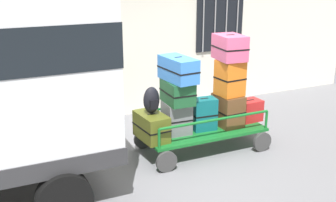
{
  "coord_description": "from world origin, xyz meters",
  "views": [
    {
      "loc": [
        -2.86,
        -5.68,
        3.09
      ],
      "look_at": [
        -0.15,
        0.17,
        1.0
      ],
      "focal_mm": 44.19,
      "sensor_mm": 36.0,
      "label": 1
    }
  ],
  "objects_px": {
    "suitcase_midleft_bottom": "(177,118)",
    "suitcase_midright_top": "(230,47)",
    "suitcase_midright_middle": "(230,78)",
    "suitcase_center_bottom": "(204,114)",
    "suitcase_midleft_top": "(178,69)",
    "suitcase_right_bottom": "(250,110)",
    "backpack": "(152,100)",
    "suitcase_midright_bottom": "(228,110)",
    "luggage_cart": "(203,132)",
    "suitcase_left_bottom": "(151,126)",
    "suitcase_midleft_middle": "(178,92)"
  },
  "relations": [
    {
      "from": "suitcase_midleft_bottom",
      "to": "suitcase_midright_bottom",
      "type": "height_order",
      "value": "suitcase_midright_bottom"
    },
    {
      "from": "suitcase_midright_middle",
      "to": "suitcase_midleft_middle",
      "type": "bearing_deg",
      "value": 177.42
    },
    {
      "from": "suitcase_center_bottom",
      "to": "backpack",
      "type": "distance_m",
      "value": 1.04
    },
    {
      "from": "suitcase_midleft_top",
      "to": "suitcase_right_bottom",
      "type": "relative_size",
      "value": 1.82
    },
    {
      "from": "luggage_cart",
      "to": "suitcase_midright_bottom",
      "type": "bearing_deg",
      "value": -2.91
    },
    {
      "from": "suitcase_center_bottom",
      "to": "suitcase_midright_middle",
      "type": "height_order",
      "value": "suitcase_midright_middle"
    },
    {
      "from": "luggage_cart",
      "to": "suitcase_midleft_middle",
      "type": "distance_m",
      "value": 0.94
    },
    {
      "from": "suitcase_midright_bottom",
      "to": "suitcase_midright_middle",
      "type": "bearing_deg",
      "value": -90.0
    },
    {
      "from": "suitcase_midright_bottom",
      "to": "suitcase_midright_top",
      "type": "distance_m",
      "value": 1.12
    },
    {
      "from": "suitcase_right_bottom",
      "to": "backpack",
      "type": "bearing_deg",
      "value": -179.42
    },
    {
      "from": "suitcase_midleft_bottom",
      "to": "suitcase_midleft_top",
      "type": "distance_m",
      "value": 0.85
    },
    {
      "from": "suitcase_midleft_middle",
      "to": "suitcase_right_bottom",
      "type": "bearing_deg",
      "value": -0.16
    },
    {
      "from": "luggage_cart",
      "to": "suitcase_midright_bottom",
      "type": "relative_size",
      "value": 3.88
    },
    {
      "from": "luggage_cart",
      "to": "suitcase_midleft_bottom",
      "type": "height_order",
      "value": "suitcase_midleft_bottom"
    },
    {
      "from": "suitcase_midright_middle",
      "to": "suitcase_right_bottom",
      "type": "distance_m",
      "value": 0.84
    },
    {
      "from": "suitcase_midleft_middle",
      "to": "suitcase_center_bottom",
      "type": "height_order",
      "value": "suitcase_midleft_middle"
    },
    {
      "from": "suitcase_midleft_bottom",
      "to": "suitcase_midright_middle",
      "type": "xyz_separation_m",
      "value": [
        0.98,
        -0.08,
        0.6
      ]
    },
    {
      "from": "suitcase_center_bottom",
      "to": "suitcase_midleft_top",
      "type": "bearing_deg",
      "value": 177.4
    },
    {
      "from": "suitcase_midleft_top",
      "to": "suitcase_right_bottom",
      "type": "bearing_deg",
      "value": 0.42
    },
    {
      "from": "luggage_cart",
      "to": "suitcase_midleft_middle",
      "type": "relative_size",
      "value": 3.54
    },
    {
      "from": "suitcase_midright_bottom",
      "to": "suitcase_midleft_bottom",
      "type": "bearing_deg",
      "value": 176.28
    },
    {
      "from": "suitcase_right_bottom",
      "to": "backpack",
      "type": "height_order",
      "value": "backpack"
    },
    {
      "from": "suitcase_midright_top",
      "to": "suitcase_right_bottom",
      "type": "bearing_deg",
      "value": -1.05
    },
    {
      "from": "luggage_cart",
      "to": "backpack",
      "type": "distance_m",
      "value": 1.21
    },
    {
      "from": "backpack",
      "to": "suitcase_center_bottom",
      "type": "bearing_deg",
      "value": -0.79
    },
    {
      "from": "luggage_cart",
      "to": "backpack",
      "type": "height_order",
      "value": "backpack"
    },
    {
      "from": "suitcase_midleft_top",
      "to": "suitcase_center_bottom",
      "type": "bearing_deg",
      "value": -2.6
    },
    {
      "from": "suitcase_midright_top",
      "to": "suitcase_midright_middle",
      "type": "bearing_deg",
      "value": -90.0
    },
    {
      "from": "suitcase_midleft_middle",
      "to": "suitcase_midright_top",
      "type": "height_order",
      "value": "suitcase_midright_top"
    },
    {
      "from": "suitcase_left_bottom",
      "to": "suitcase_midright_bottom",
      "type": "distance_m",
      "value": 1.48
    },
    {
      "from": "luggage_cart",
      "to": "suitcase_midright_top",
      "type": "height_order",
      "value": "suitcase_midright_top"
    },
    {
      "from": "backpack",
      "to": "luggage_cart",
      "type": "bearing_deg",
      "value": 1.0
    },
    {
      "from": "backpack",
      "to": "suitcase_midleft_middle",
      "type": "bearing_deg",
      "value": 2.86
    },
    {
      "from": "suitcase_midright_middle",
      "to": "suitcase_center_bottom",
      "type": "bearing_deg",
      "value": 179.17
    },
    {
      "from": "suitcase_right_bottom",
      "to": "suitcase_midleft_bottom",
      "type": "bearing_deg",
      "value": 178.6
    },
    {
      "from": "suitcase_center_bottom",
      "to": "suitcase_midright_bottom",
      "type": "height_order",
      "value": "suitcase_center_bottom"
    },
    {
      "from": "suitcase_midleft_middle",
      "to": "suitcase_midleft_top",
      "type": "bearing_deg",
      "value": -90.0
    },
    {
      "from": "suitcase_midleft_top",
      "to": "suitcase_right_bottom",
      "type": "xyz_separation_m",
      "value": [
        1.48,
        0.01,
        -0.93
      ]
    },
    {
      "from": "suitcase_midleft_bottom",
      "to": "suitcase_midright_top",
      "type": "bearing_deg",
      "value": -1.58
    },
    {
      "from": "suitcase_left_bottom",
      "to": "suitcase_center_bottom",
      "type": "relative_size",
      "value": 1.23
    },
    {
      "from": "suitcase_left_bottom",
      "to": "backpack",
      "type": "xyz_separation_m",
      "value": [
        0.02,
        0.02,
        0.44
      ]
    },
    {
      "from": "suitcase_midleft_middle",
      "to": "suitcase_center_bottom",
      "type": "xyz_separation_m",
      "value": [
        0.49,
        -0.04,
        -0.45
      ]
    },
    {
      "from": "suitcase_center_bottom",
      "to": "suitcase_right_bottom",
      "type": "bearing_deg",
      "value": 1.93
    },
    {
      "from": "suitcase_left_bottom",
      "to": "suitcase_center_bottom",
      "type": "height_order",
      "value": "suitcase_center_bottom"
    },
    {
      "from": "suitcase_midleft_bottom",
      "to": "suitcase_midleft_middle",
      "type": "xyz_separation_m",
      "value": [
        0.0,
        -0.03,
        0.46
      ]
    },
    {
      "from": "suitcase_right_bottom",
      "to": "suitcase_center_bottom",
      "type": "bearing_deg",
      "value": -178.07
    },
    {
      "from": "suitcase_midleft_bottom",
      "to": "suitcase_midleft_top",
      "type": "bearing_deg",
      "value": -90.0
    },
    {
      "from": "suitcase_midright_top",
      "to": "backpack",
      "type": "distance_m",
      "value": 1.64
    },
    {
      "from": "suitcase_center_bottom",
      "to": "suitcase_midright_middle",
      "type": "distance_m",
      "value": 0.77
    },
    {
      "from": "suitcase_midright_bottom",
      "to": "suitcase_right_bottom",
      "type": "distance_m",
      "value": 0.5
    }
  ]
}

